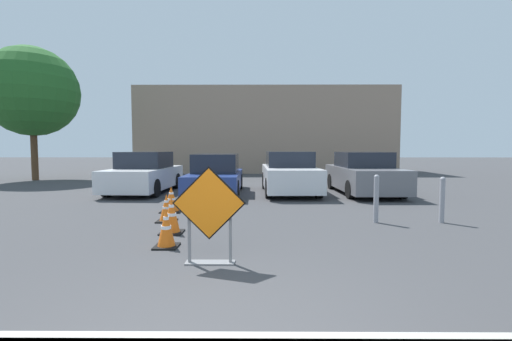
# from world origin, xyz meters

# --- Properties ---
(ground_plane) EXTENTS (96.00, 96.00, 0.00)m
(ground_plane) POSITION_xyz_m (0.00, 10.00, 0.00)
(ground_plane) COLOR #3D3D3F
(road_closed_sign) EXTENTS (1.04, 0.20, 1.40)m
(road_closed_sign) POSITION_xyz_m (-0.35, 2.14, 0.76)
(road_closed_sign) COLOR black
(road_closed_sign) RESTS_ON ground_plane
(traffic_cone_nearest) EXTENTS (0.39, 0.39, 0.67)m
(traffic_cone_nearest) POSITION_xyz_m (-1.20, 2.98, 0.33)
(traffic_cone_nearest) COLOR black
(traffic_cone_nearest) RESTS_ON ground_plane
(traffic_cone_second) EXTENTS (0.43, 0.43, 0.73)m
(traffic_cone_second) POSITION_xyz_m (-1.35, 3.93, 0.36)
(traffic_cone_second) COLOR black
(traffic_cone_second) RESTS_ON ground_plane
(traffic_cone_third) EXTENTS (0.42, 0.42, 0.63)m
(traffic_cone_third) POSITION_xyz_m (-1.73, 4.98, 0.30)
(traffic_cone_third) COLOR black
(traffic_cone_third) RESTS_ON ground_plane
(traffic_cone_fourth) EXTENTS (0.52, 0.52, 0.66)m
(traffic_cone_fourth) POSITION_xyz_m (-1.92, 6.17, 0.32)
(traffic_cone_fourth) COLOR black
(traffic_cone_fourth) RESTS_ON ground_plane
(parked_car_nearest) EXTENTS (2.00, 4.17, 1.52)m
(parked_car_nearest) POSITION_xyz_m (-3.91, 10.10, 0.69)
(parked_car_nearest) COLOR silver
(parked_car_nearest) RESTS_ON ground_plane
(parked_car_second) EXTENTS (1.85, 4.38, 1.44)m
(parked_car_second) POSITION_xyz_m (-1.21, 9.86, 0.65)
(parked_car_second) COLOR navy
(parked_car_second) RESTS_ON ground_plane
(parked_car_third) EXTENTS (1.97, 4.34, 1.53)m
(parked_car_third) POSITION_xyz_m (1.49, 9.99, 0.71)
(parked_car_third) COLOR silver
(parked_car_third) RESTS_ON ground_plane
(parked_car_fourth) EXTENTS (1.97, 4.36, 1.51)m
(parked_car_fourth) POSITION_xyz_m (4.20, 9.87, 0.70)
(parked_car_fourth) COLOR slate
(parked_car_fourth) RESTS_ON ground_plane
(bollard_nearest) EXTENTS (0.12, 0.12, 1.07)m
(bollard_nearest) POSITION_xyz_m (2.96, 4.90, 0.56)
(bollard_nearest) COLOR gray
(bollard_nearest) RESTS_ON ground_plane
(bollard_second) EXTENTS (0.12, 0.12, 1.03)m
(bollard_second) POSITION_xyz_m (4.42, 4.90, 0.54)
(bollard_second) COLOR gray
(bollard_second) RESTS_ON ground_plane
(building_facade_backdrop) EXTENTS (17.20, 5.00, 5.68)m
(building_facade_backdrop) POSITION_xyz_m (0.85, 21.85, 2.84)
(building_facade_backdrop) COLOR gray
(building_facade_backdrop) RESTS_ON ground_plane
(street_tree_behind_lot) EXTENTS (4.51, 4.51, 6.79)m
(street_tree_behind_lot) POSITION_xyz_m (-11.19, 14.91, 4.52)
(street_tree_behind_lot) COLOR #513823
(street_tree_behind_lot) RESTS_ON ground_plane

